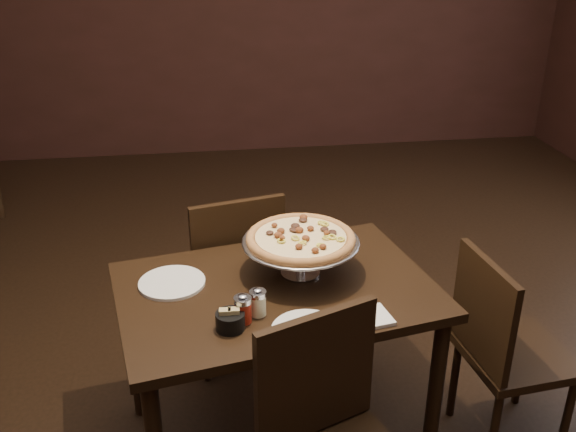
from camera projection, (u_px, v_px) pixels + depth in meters
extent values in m
cube|color=black|center=(269.00, 424.00, 2.69)|extent=(6.00, 7.00, 0.02)
cube|color=black|center=(276.00, 291.00, 2.33)|extent=(1.25, 0.95, 0.04)
cylinder|color=black|center=(435.00, 393.00, 2.35)|extent=(0.06, 0.06, 0.67)
cylinder|color=black|center=(134.00, 347.00, 2.60)|extent=(0.06, 0.06, 0.67)
cylinder|color=black|center=(362.00, 304.00, 2.90)|extent=(0.06, 0.06, 0.67)
cylinder|color=#B1B1B8|center=(300.00, 273.00, 2.41)|extent=(0.15, 0.15, 0.01)
cylinder|color=#B1B1B8|center=(301.00, 258.00, 2.38)|extent=(0.03, 0.03, 0.12)
cylinder|color=#B1B1B8|center=(301.00, 243.00, 2.35)|extent=(0.11, 0.11, 0.01)
cylinder|color=#AAAAAF|center=(301.00, 242.00, 2.35)|extent=(0.42, 0.42, 0.01)
torus|color=#AAAAAF|center=(301.00, 241.00, 2.35)|extent=(0.43, 0.43, 0.01)
cylinder|color=#985C2D|center=(301.00, 239.00, 2.35)|extent=(0.39, 0.39, 0.01)
torus|color=#985C2D|center=(301.00, 238.00, 2.34)|extent=(0.40, 0.40, 0.03)
cylinder|color=#D3B674|center=(301.00, 237.00, 2.34)|extent=(0.34, 0.34, 0.01)
cylinder|color=beige|center=(258.00, 305.00, 2.14)|extent=(0.05, 0.05, 0.07)
cylinder|color=#B1B1B8|center=(258.00, 294.00, 2.13)|extent=(0.06, 0.06, 0.02)
ellipsoid|color=#B1B1B8|center=(258.00, 290.00, 2.12)|extent=(0.03, 0.03, 0.01)
cylinder|color=maroon|center=(243.00, 312.00, 2.11)|extent=(0.06, 0.06, 0.07)
cylinder|color=#B1B1B8|center=(243.00, 300.00, 2.09)|extent=(0.06, 0.06, 0.02)
ellipsoid|color=#B1B1B8|center=(243.00, 296.00, 2.08)|extent=(0.03, 0.03, 0.01)
cylinder|color=black|center=(230.00, 321.00, 2.07)|extent=(0.10, 0.10, 0.06)
cube|color=tan|center=(225.00, 318.00, 2.07)|extent=(0.04, 0.03, 0.06)
cube|color=tan|center=(234.00, 317.00, 2.07)|extent=(0.04, 0.03, 0.06)
cube|color=white|center=(371.00, 317.00, 2.13)|extent=(0.15, 0.15, 0.01)
cylinder|color=white|center=(172.00, 283.00, 2.34)|extent=(0.24, 0.24, 0.01)
cylinder|color=white|center=(307.00, 330.00, 2.07)|extent=(0.23, 0.23, 0.01)
cone|color=#B1B1B8|center=(344.00, 240.00, 2.35)|extent=(0.16, 0.16, 0.00)
cylinder|color=black|center=(344.00, 239.00, 2.35)|extent=(0.09, 0.12, 0.02)
cube|color=black|center=(229.00, 277.00, 2.95)|extent=(0.49, 0.49, 0.04)
cube|color=black|center=(239.00, 248.00, 2.69)|extent=(0.40, 0.12, 0.43)
cylinder|color=black|center=(253.00, 293.00, 3.24)|extent=(0.03, 0.03, 0.40)
cylinder|color=black|center=(189.00, 306.00, 3.13)|extent=(0.03, 0.03, 0.40)
cylinder|color=black|center=(275.00, 328.00, 2.96)|extent=(0.03, 0.03, 0.40)
cylinder|color=black|center=(206.00, 343.00, 2.85)|extent=(0.03, 0.03, 0.40)
cube|color=black|center=(316.00, 374.00, 1.94)|extent=(0.39, 0.18, 0.43)
cube|color=black|center=(516.00, 355.00, 2.46)|extent=(0.42, 0.42, 0.04)
cube|color=black|center=(483.00, 311.00, 2.33)|extent=(0.07, 0.38, 0.40)
cylinder|color=black|center=(567.00, 417.00, 2.45)|extent=(0.03, 0.03, 0.38)
cylinder|color=black|center=(521.00, 367.00, 2.72)|extent=(0.03, 0.03, 0.38)
cylinder|color=black|center=(494.00, 431.00, 2.38)|extent=(0.03, 0.03, 0.38)
cylinder|color=black|center=(454.00, 378.00, 2.65)|extent=(0.03, 0.03, 0.38)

